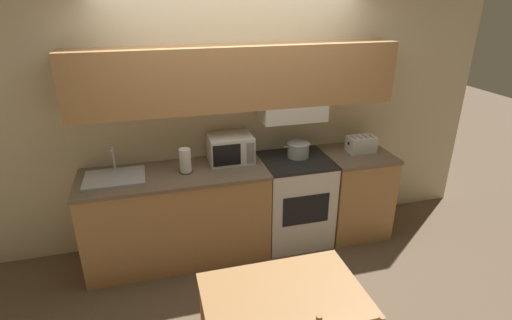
{
  "coord_description": "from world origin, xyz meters",
  "views": [
    {
      "loc": [
        -0.83,
        -3.8,
        2.49
      ],
      "look_at": [
        0.05,
        -0.58,
        1.07
      ],
      "focal_mm": 28.0,
      "sensor_mm": 36.0,
      "label": 1
    }
  ],
  "objects_px": {
    "stove_range": "(294,199)",
    "microwave": "(230,148)",
    "cooking_pot": "(298,149)",
    "dining_table": "(283,308)",
    "sink_basin": "(114,177)",
    "toaster": "(361,144)",
    "paper_towel_roll": "(185,161)"
  },
  "relations": [
    {
      "from": "toaster",
      "to": "sink_basin",
      "type": "relative_size",
      "value": 0.56
    },
    {
      "from": "stove_range",
      "to": "cooking_pot",
      "type": "relative_size",
      "value": 2.98
    },
    {
      "from": "cooking_pot",
      "to": "toaster",
      "type": "bearing_deg",
      "value": -3.55
    },
    {
      "from": "microwave",
      "to": "paper_towel_roll",
      "type": "relative_size",
      "value": 1.85
    },
    {
      "from": "toaster",
      "to": "paper_towel_roll",
      "type": "xyz_separation_m",
      "value": [
        -1.84,
        -0.04,
        0.03
      ]
    },
    {
      "from": "toaster",
      "to": "microwave",
      "type": "bearing_deg",
      "value": 175.02
    },
    {
      "from": "cooking_pot",
      "to": "stove_range",
      "type": "bearing_deg",
      "value": -127.41
    },
    {
      "from": "dining_table",
      "to": "sink_basin",
      "type": "bearing_deg",
      "value": 123.39
    },
    {
      "from": "microwave",
      "to": "dining_table",
      "type": "height_order",
      "value": "microwave"
    },
    {
      "from": "cooking_pot",
      "to": "toaster",
      "type": "height_order",
      "value": "toaster"
    },
    {
      "from": "cooking_pot",
      "to": "dining_table",
      "type": "xyz_separation_m",
      "value": [
        -0.72,
        -1.68,
        -0.38
      ]
    },
    {
      "from": "paper_towel_roll",
      "to": "sink_basin",
      "type": "bearing_deg",
      "value": 178.49
    },
    {
      "from": "microwave",
      "to": "dining_table",
      "type": "relative_size",
      "value": 0.42
    },
    {
      "from": "stove_range",
      "to": "toaster",
      "type": "bearing_deg",
      "value": 0.97
    },
    {
      "from": "paper_towel_roll",
      "to": "dining_table",
      "type": "xyz_separation_m",
      "value": [
        0.43,
        -1.6,
        -0.41
      ]
    },
    {
      "from": "microwave",
      "to": "cooking_pot",
      "type": "bearing_deg",
      "value": -6.4
    },
    {
      "from": "cooking_pot",
      "to": "paper_towel_roll",
      "type": "bearing_deg",
      "value": -176.05
    },
    {
      "from": "microwave",
      "to": "paper_towel_roll",
      "type": "height_order",
      "value": "microwave"
    },
    {
      "from": "microwave",
      "to": "paper_towel_roll",
      "type": "distance_m",
      "value": 0.49
    },
    {
      "from": "cooking_pot",
      "to": "sink_basin",
      "type": "relative_size",
      "value": 0.58
    },
    {
      "from": "paper_towel_roll",
      "to": "dining_table",
      "type": "distance_m",
      "value": 1.71
    },
    {
      "from": "microwave",
      "to": "sink_basin",
      "type": "xyz_separation_m",
      "value": [
        -1.1,
        -0.14,
        -0.12
      ]
    },
    {
      "from": "stove_range",
      "to": "sink_basin",
      "type": "xyz_separation_m",
      "value": [
        -1.75,
        -0.01,
        0.48
      ]
    },
    {
      "from": "stove_range",
      "to": "paper_towel_roll",
      "type": "height_order",
      "value": "paper_towel_roll"
    },
    {
      "from": "paper_towel_roll",
      "to": "dining_table",
      "type": "height_order",
      "value": "paper_towel_roll"
    },
    {
      "from": "toaster",
      "to": "paper_towel_roll",
      "type": "distance_m",
      "value": 1.84
    },
    {
      "from": "cooking_pot",
      "to": "toaster",
      "type": "relative_size",
      "value": 1.03
    },
    {
      "from": "stove_range",
      "to": "microwave",
      "type": "relative_size",
      "value": 2.15
    },
    {
      "from": "toaster",
      "to": "dining_table",
      "type": "bearing_deg",
      "value": -130.79
    },
    {
      "from": "stove_range",
      "to": "paper_towel_roll",
      "type": "bearing_deg",
      "value": -178.75
    },
    {
      "from": "toaster",
      "to": "paper_towel_roll",
      "type": "bearing_deg",
      "value": -178.86
    },
    {
      "from": "cooking_pot",
      "to": "dining_table",
      "type": "bearing_deg",
      "value": -113.33
    }
  ]
}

